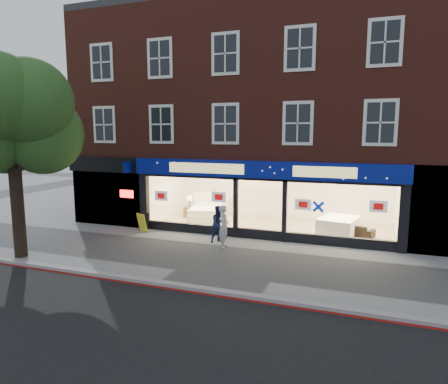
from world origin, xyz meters
The scene contains 13 objects.
ground centered at (0.00, 0.00, 0.00)m, with size 120.00×120.00×0.00m, color gray.
kerb_line centered at (0.00, -3.10, 0.01)m, with size 60.00×0.10×0.01m, color #8C0A07.
kerb_stone centered at (0.00, -2.90, 0.06)m, with size 60.00×0.25×0.12m, color gray.
showroom_floor centered at (0.00, 5.25, 0.05)m, with size 11.00×4.50×0.10m, color tan.
building centered at (-0.02, 6.93, 6.67)m, with size 19.00×8.26×10.30m.
street_tree centered at (-7.57, -2.20, 4.94)m, with size 4.00×3.20×6.60m.
display_bed centered at (-3.38, 5.60, 0.44)m, with size 2.24×2.52×1.23m.
bedside_table centered at (-4.40, 5.56, 0.38)m, with size 0.45×0.45×0.55m, color brown.
mattress_stack centered at (3.10, 4.66, 0.46)m, with size 1.81×2.11×0.73m.
sofa centered at (3.70, 4.66, 0.35)m, with size 1.70×0.66×0.50m, color black.
a_board centered at (-5.24, 2.44, 0.43)m, with size 0.56×0.36×0.87m, color gold.
pedestrian_grey centered at (-0.96, 1.34, 0.84)m, with size 0.61×0.40×1.68m, color #B9BDC1.
pedestrian_blue centered at (-1.41, 1.98, 0.76)m, with size 0.74×0.58×1.52m, color navy.
Camera 1 is at (4.20, -12.79, 4.46)m, focal length 32.00 mm.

